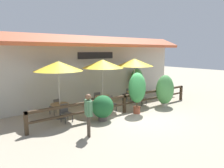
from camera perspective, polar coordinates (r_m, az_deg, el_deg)
The scene contains 20 objects.
ground_plane at distance 11.13m, azimuth 6.86°, elevation -8.59°, with size 60.00×60.00×0.00m, color #9E937F.
building_facade at distance 13.87m, azimuth -5.09°, elevation 3.99°, with size 14.28×1.49×4.23m.
patio_railing at distance 11.69m, azimuth 3.26°, elevation -4.18°, with size 10.40×0.14×0.95m.
patio_umbrella_near at distance 10.75m, azimuth -13.82°, elevation 4.55°, with size 2.35×2.35×2.84m.
dining_table_near at distance 11.06m, azimuth -13.45°, elevation -5.79°, with size 0.92×0.92×0.72m.
chair_near_streetside at distance 10.45m, azimuth -12.00°, elevation -7.22°, with size 0.47×0.47×0.84m.
chair_near_wallside at distance 11.75m, azimuth -14.52°, elevation -5.53°, with size 0.50×0.50×0.84m.
patio_umbrella_middle at distance 12.28m, azimuth -2.47°, elevation 5.28°, with size 2.35×2.35×2.84m.
dining_table_middle at distance 12.56m, azimuth -2.41°, elevation -3.83°, with size 0.92×0.92×0.72m.
chair_middle_streetside at distance 12.00m, azimuth -0.31°, elevation -4.95°, with size 0.43×0.43×0.84m.
chair_middle_wallside at distance 13.21m, azimuth -4.12°, elevation -3.70°, with size 0.50×0.50×0.84m.
patio_umbrella_far at distance 13.80m, azimuth 5.90°, elevation 5.62°, with size 2.35×2.35×2.84m.
dining_table_far at distance 14.05m, azimuth 5.77°, elevation -2.51°, with size 0.92×0.92×0.72m.
chair_far_streetside at distance 13.60m, azimuth 7.63°, elevation -3.39°, with size 0.42×0.42×0.84m.
chair_far_wallside at distance 14.56m, azimuth 4.02°, elevation -2.53°, with size 0.43×0.43×0.84m.
potted_plant_tall_tropical at distance 11.47m, azimuth 6.59°, elevation -1.23°, with size 0.95×0.86×2.17m.
potted_plant_corner_fern at distance 13.27m, azimuth 13.65°, elevation -1.54°, with size 1.10×0.99×1.88m.
potted_plant_broad_leaf at distance 10.38m, azimuth -2.44°, elevation -6.03°, with size 1.07×0.96×1.22m.
potted_plant_small_flowering at distance 15.68m, azimuth 6.50°, elevation 1.04°, with size 0.94×0.85×2.05m.
pedestrian at distance 8.42m, azimuth -6.18°, elevation -6.62°, with size 0.34×0.56×1.68m.
Camera 1 is at (-7.57, -7.47, 3.30)m, focal length 35.00 mm.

